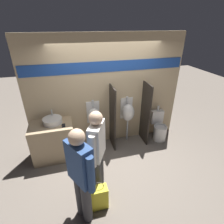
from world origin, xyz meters
TOP-DOWN VIEW (x-y plane):
  - ground_plane at (0.00, 0.00)m, footprint 16.00×16.00m
  - display_wall at (0.00, 0.60)m, footprint 3.76×0.07m
  - sink_counter at (-1.37, 0.26)m, footprint 0.92×0.62m
  - sink_basin at (-1.32, 0.32)m, footprint 0.41×0.41m
  - cell_phone at (-1.09, 0.14)m, footprint 0.07×0.14m
  - divider_near_counter at (0.05, 0.32)m, footprint 0.03×0.50m
  - divider_mid at (0.92, 0.32)m, footprint 0.03×0.50m
  - urinal_near_counter at (-0.38, 0.43)m, footprint 0.33×0.29m
  - urinal_far at (0.49, 0.43)m, footprint 0.33×0.29m
  - toilet at (1.35, 0.29)m, footprint 0.36×0.52m
  - person_in_vest at (-0.55, -0.92)m, footprint 0.36×0.53m
  - person_with_lanyard at (-0.88, -1.37)m, footprint 0.37×0.53m
  - shopping_bag at (-0.64, -1.27)m, footprint 0.32×0.18m

SIDE VIEW (x-z plane):
  - ground_plane at x=0.00m, z-range 0.00..0.00m
  - shopping_bag at x=-0.64m, z-range -0.07..0.51m
  - toilet at x=1.35m, z-range -0.13..0.77m
  - sink_counter at x=-1.37m, z-range 0.00..0.88m
  - divider_near_counter at x=0.05m, z-range 0.00..1.59m
  - divider_mid at x=0.92m, z-range 0.00..1.59m
  - urinal_near_counter at x=-0.38m, z-range 0.22..1.45m
  - urinal_far at x=0.49m, z-range 0.22..1.45m
  - cell_phone at x=-1.09m, z-range 0.88..0.89m
  - person_in_vest at x=-0.55m, z-range 0.09..1.76m
  - person_with_lanyard at x=-0.88m, z-range 0.09..1.78m
  - sink_basin at x=-1.32m, z-range 0.81..1.07m
  - display_wall at x=0.00m, z-range 0.01..2.71m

